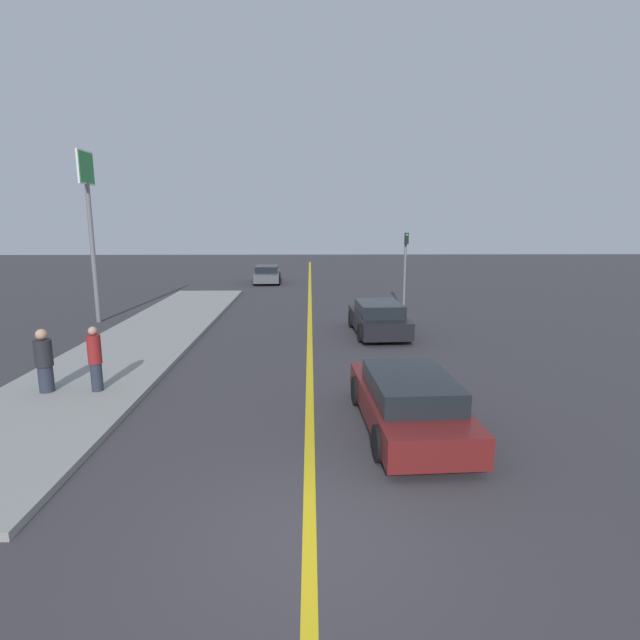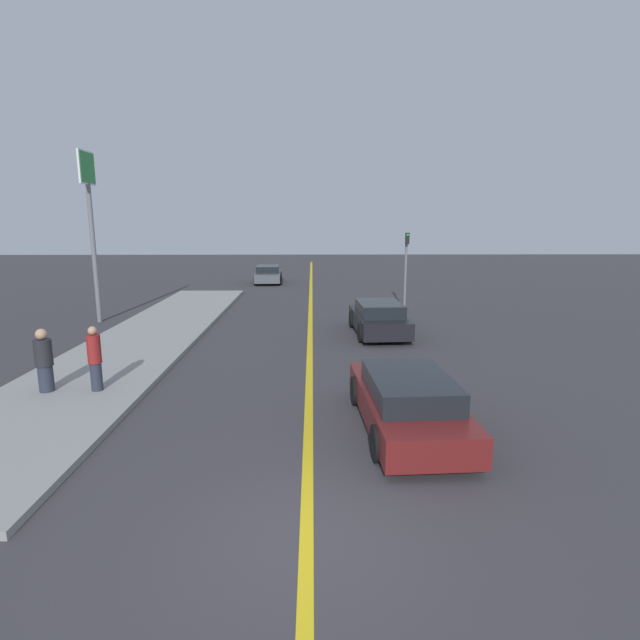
{
  "view_description": "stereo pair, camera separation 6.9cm",
  "coord_description": "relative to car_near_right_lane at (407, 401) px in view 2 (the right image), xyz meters",
  "views": [
    {
      "loc": [
        0.02,
        -6.3,
        4.41
      ],
      "look_at": [
        0.35,
        10.02,
        1.15
      ],
      "focal_mm": 28.0,
      "sensor_mm": 36.0,
      "label": 1
    },
    {
      "loc": [
        0.09,
        -6.3,
        4.41
      ],
      "look_at": [
        0.35,
        10.02,
        1.15
      ],
      "focal_mm": 28.0,
      "sensor_mm": 36.0,
      "label": 2
    }
  ],
  "objects": [
    {
      "name": "pedestrian_mid_group",
      "position": [
        -7.52,
        2.21,
        0.36
      ],
      "size": [
        0.33,
        0.33,
        1.67
      ],
      "color": "#282D3D",
      "rests_on": "sidewalk_left"
    },
    {
      "name": "roadside_sign",
      "position": [
        -11.45,
        11.77,
        4.53
      ],
      "size": [
        0.2,
        1.45,
        7.27
      ],
      "color": "slate",
      "rests_on": "ground_plane"
    },
    {
      "name": "pedestrian_near_curb",
      "position": [
        -8.78,
        2.16,
        0.32
      ],
      "size": [
        0.42,
        0.42,
        1.62
      ],
      "color": "#282D3D",
      "rests_on": "sidewalk_left"
    },
    {
      "name": "ground_plane",
      "position": [
        -2.11,
        -3.74,
        -0.63
      ],
      "size": [
        120.0,
        120.0,
        0.0
      ],
      "primitive_type": "plane",
      "color": "#38353A"
    },
    {
      "name": "road_center_line",
      "position": [
        -2.11,
        14.26,
        -0.62
      ],
      "size": [
        0.2,
        60.0,
        0.01
      ],
      "color": "gold",
      "rests_on": "ground_plane"
    },
    {
      "name": "car_ahead_center",
      "position": [
        0.59,
        9.11,
        0.01
      ],
      "size": [
        2.11,
        4.38,
        1.3
      ],
      "rotation": [
        0.0,
        0.0,
        0.05
      ],
      "color": "black",
      "rests_on": "ground_plane"
    },
    {
      "name": "traffic_light",
      "position": [
        2.58,
        14.37,
        1.74
      ],
      "size": [
        0.18,
        0.4,
        3.83
      ],
      "color": "slate",
      "rests_on": "ground_plane"
    },
    {
      "name": "sidewalk_left",
      "position": [
        -8.23,
        8.49,
        -0.55
      ],
      "size": [
        3.86,
        24.47,
        0.15
      ],
      "color": "gray",
      "rests_on": "ground_plane"
    },
    {
      "name": "car_near_right_lane",
      "position": [
        0.0,
        0.0,
        0.0
      ],
      "size": [
        2.15,
        4.81,
        1.27
      ],
      "rotation": [
        0.0,
        0.0,
        0.05
      ],
      "color": "maroon",
      "rests_on": "ground_plane"
    },
    {
      "name": "car_far_distant",
      "position": [
        -5.19,
        25.75,
        -0.02
      ],
      "size": [
        2.03,
        4.22,
        1.25
      ],
      "rotation": [
        0.0,
        0.0,
        0.04
      ],
      "color": "#4C5156",
      "rests_on": "ground_plane"
    }
  ]
}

